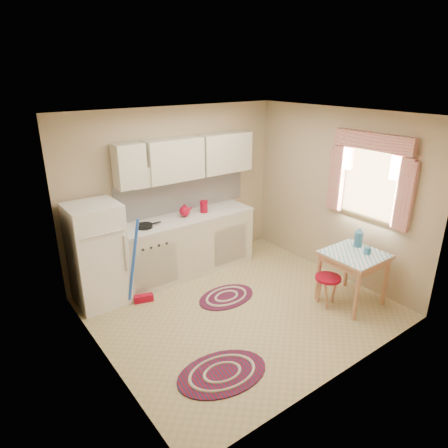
{
  "coord_description": "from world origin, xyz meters",
  "views": [
    {
      "loc": [
        -2.89,
        -3.56,
        2.96
      ],
      "look_at": [
        -0.08,
        0.25,
        1.14
      ],
      "focal_mm": 32.0,
      "sensor_mm": 36.0,
      "label": 1
    }
  ],
  "objects_px": {
    "table": "(352,278)",
    "base_cabinets": "(184,247)",
    "stool": "(327,291)",
    "fridge": "(97,255)"
  },
  "relations": [
    {
      "from": "stool",
      "to": "base_cabinets",
      "type": "bearing_deg",
      "value": 118.61
    },
    {
      "from": "fridge",
      "to": "stool",
      "type": "distance_m",
      "value": 3.08
    },
    {
      "from": "base_cabinets",
      "to": "table",
      "type": "bearing_deg",
      "value": -56.45
    },
    {
      "from": "table",
      "to": "base_cabinets",
      "type": "bearing_deg",
      "value": 123.55
    },
    {
      "from": "fridge",
      "to": "base_cabinets",
      "type": "bearing_deg",
      "value": 2.13
    },
    {
      "from": "base_cabinets",
      "to": "stool",
      "type": "bearing_deg",
      "value": -61.39
    },
    {
      "from": "table",
      "to": "stool",
      "type": "height_order",
      "value": "table"
    },
    {
      "from": "table",
      "to": "stool",
      "type": "relative_size",
      "value": 1.71
    },
    {
      "from": "stool",
      "to": "fridge",
      "type": "bearing_deg",
      "value": 141.88
    },
    {
      "from": "base_cabinets",
      "to": "table",
      "type": "xyz_separation_m",
      "value": [
        1.37,
        -2.07,
        -0.08
      ]
    }
  ]
}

